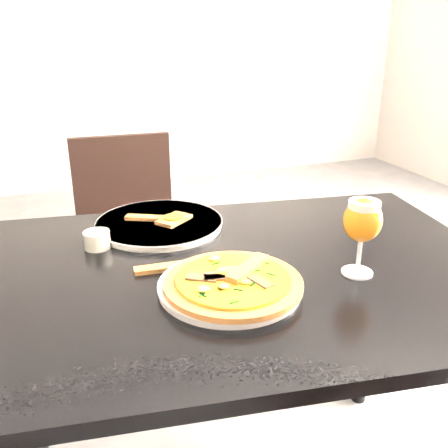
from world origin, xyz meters
name	(u,v)px	position (x,y,z in m)	size (l,w,h in m)	color
dining_table	(233,304)	(-0.23, -0.11, 0.66)	(1.30, 0.97, 0.75)	black
chair_far	(130,241)	(-0.31, 0.75, 0.47)	(0.42, 0.42, 0.85)	black
plate_main	(230,286)	(-0.27, -0.19, 0.76)	(0.28, 0.28, 0.02)	white
pizza	(233,281)	(-0.27, -0.21, 0.77)	(0.27, 0.27, 0.03)	#915F23
plate_second	(159,224)	(-0.32, 0.18, 0.76)	(0.32, 0.32, 0.02)	white
crust_scraps	(165,219)	(-0.31, 0.17, 0.77)	(0.17, 0.12, 0.01)	#915F23
loose_crust	(163,268)	(-0.37, -0.06, 0.75)	(0.12, 0.03, 0.01)	#915F23
sauce_cup	(97,239)	(-0.49, 0.10, 0.77)	(0.06, 0.06, 0.04)	silver
beer_glass	(363,221)	(0.01, -0.22, 0.87)	(0.08, 0.08, 0.17)	silver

